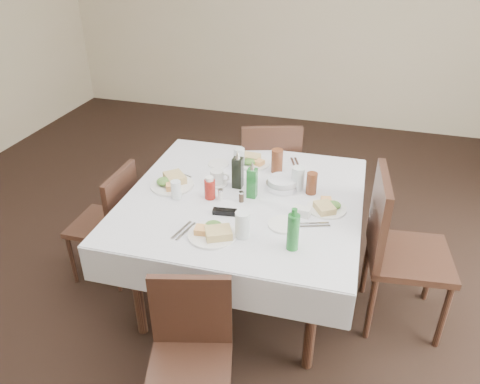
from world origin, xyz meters
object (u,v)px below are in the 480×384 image
(water_e, at_px, (298,178))
(ketchup_bottle, at_px, (210,188))
(chair_west, at_px, (112,217))
(water_w, at_px, (176,190))
(chair_east, at_px, (395,243))
(coffee_mug, at_px, (217,178))
(bread_basket, at_px, (282,184))
(oil_cruet_dark, at_px, (238,171))
(green_bottle, at_px, (293,231))
(oil_cruet_green, at_px, (252,182))
(chair_north, at_px, (269,169))
(dining_table, at_px, (243,207))
(chair_south, at_px, (191,348))
(water_n, at_px, (239,158))
(water_s, at_px, (243,225))

(water_e, height_order, ketchup_bottle, water_e)
(chair_west, xyz_separation_m, water_w, (0.52, -0.07, 0.34))
(chair_east, bearing_deg, ketchup_bottle, -174.27)
(chair_east, height_order, coffee_mug, chair_east)
(ketchup_bottle, bearing_deg, coffee_mug, 93.87)
(bread_basket, xyz_separation_m, oil_cruet_dark, (-0.27, -0.06, 0.08))
(green_bottle, bearing_deg, coffee_mug, 137.99)
(oil_cruet_green, bearing_deg, coffee_mug, 161.66)
(chair_north, xyz_separation_m, chair_east, (0.94, -0.78, 0.04))
(chair_west, height_order, coffee_mug, coffee_mug)
(water_w, bearing_deg, bread_basket, 26.74)
(green_bottle, bearing_deg, oil_cruet_dark, 130.22)
(chair_west, xyz_separation_m, bread_basket, (1.11, 0.23, 0.32))
(dining_table, height_order, chair_north, chair_north)
(chair_south, distance_m, oil_cruet_green, 1.04)
(chair_south, xyz_separation_m, water_e, (0.29, 1.13, 0.37))
(chair_north, bearing_deg, water_n, -104.23)
(water_e, xyz_separation_m, ketchup_bottle, (-0.49, -0.26, -0.01))
(chair_north, xyz_separation_m, chair_south, (0.03, -1.76, -0.06))
(coffee_mug, bearing_deg, water_w, -128.91)
(water_s, xyz_separation_m, water_w, (-0.49, 0.27, -0.02))
(chair_west, height_order, oil_cruet_dark, oil_cruet_dark)
(water_w, bearing_deg, chair_north, 69.00)
(water_s, height_order, green_bottle, green_bottle)
(water_s, height_order, oil_cruet_green, oil_cruet_green)
(chair_west, bearing_deg, water_w, -7.26)
(bread_basket, bearing_deg, chair_north, 109.32)
(chair_east, bearing_deg, water_w, -172.68)
(chair_east, distance_m, ketchup_bottle, 1.14)
(dining_table, distance_m, chair_north, 0.83)
(green_bottle, bearing_deg, water_w, 158.81)
(dining_table, bearing_deg, ketchup_bottle, -158.79)
(water_s, bearing_deg, bread_basket, 80.34)
(bread_basket, bearing_deg, water_e, 11.06)
(dining_table, xyz_separation_m, ketchup_bottle, (-0.19, -0.07, 0.14))
(water_n, height_order, water_s, water_s)
(chair_north, bearing_deg, water_s, -83.84)
(chair_east, height_order, chair_west, chair_east)
(water_w, relative_size, ketchup_bottle, 0.79)
(water_w, relative_size, bread_basket, 0.55)
(chair_south, bearing_deg, oil_cruet_dark, 94.30)
(chair_south, xyz_separation_m, oil_cruet_green, (0.04, 0.96, 0.39))
(chair_east, bearing_deg, water_e, 166.63)
(chair_south, height_order, ketchup_bottle, ketchup_bottle)
(dining_table, relative_size, chair_south, 1.77)
(coffee_mug, bearing_deg, bread_basket, 9.69)
(dining_table, xyz_separation_m, chair_west, (-0.91, -0.06, -0.21))
(dining_table, bearing_deg, chair_east, 2.35)
(dining_table, bearing_deg, water_e, 31.93)
(chair_south, distance_m, water_s, 0.67)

